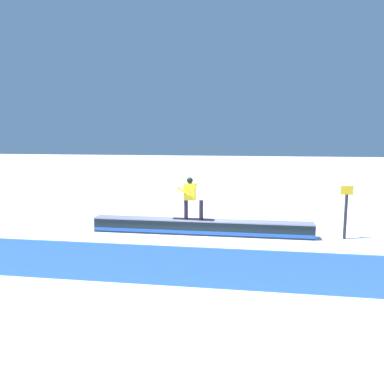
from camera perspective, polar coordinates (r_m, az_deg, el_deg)
The scene contains 5 objects.
ground_plane at distance 13.31m, azimuth 1.34°, elevation -6.55°, with size 120.00×120.00×0.00m, color white.
grind_box at distance 13.25m, azimuth 1.34°, elevation -5.53°, with size 7.85×0.76×0.54m.
snowboarder at distance 13.08m, azimuth -0.17°, elevation -0.70°, with size 1.51×0.43×1.51m.
safety_fence at distance 8.75m, azimuth -3.67°, elevation -11.29°, with size 11.56×0.06×0.95m, color #3B75E6.
trail_marker at distance 13.54m, azimuth 22.62°, elevation -2.67°, with size 0.40×0.10×1.83m.
Camera 1 is at (-2.04, 12.70, 3.40)m, focal length 34.60 mm.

